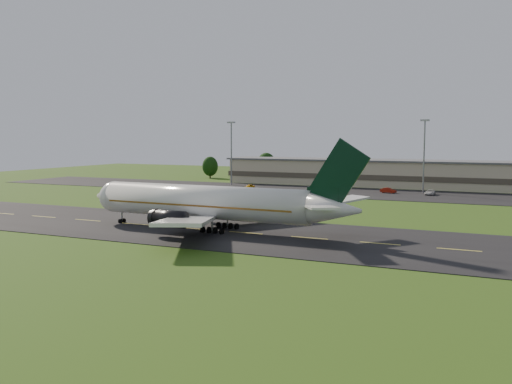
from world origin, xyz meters
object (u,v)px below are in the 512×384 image
at_px(airliner, 209,203).
at_px(service_vehicle_c, 430,192).
at_px(light_mast_centre, 424,147).
at_px(service_vehicle_b, 388,190).
at_px(terminal, 436,175).
at_px(light_mast_west, 231,145).
at_px(service_vehicle_a, 249,187).

xyz_separation_m(airliner, service_vehicle_c, (25.60, 74.34, -3.86)).
xyz_separation_m(light_mast_centre, service_vehicle_b, (-8.53, -5.21, -11.91)).
distance_m(terminal, service_vehicle_b, 23.80).
height_order(terminal, service_vehicle_c, terminal).
distance_m(light_mast_west, service_vehicle_a, 20.00).
bearing_deg(airliner, service_vehicle_b, 80.12).
bearing_deg(service_vehicle_b, terminal, -12.23).
bearing_deg(light_mast_centre, service_vehicle_b, -148.61).
relative_size(light_mast_centre, service_vehicle_b, 4.63).
distance_m(terminal, light_mast_west, 64.10).
xyz_separation_m(terminal, light_mast_centre, (-1.40, -16.18, 8.75)).
relative_size(terminal, service_vehicle_c, 28.81).
distance_m(airliner, light_mast_centre, 83.62).
height_order(airliner, service_vehicle_c, airliner).
height_order(service_vehicle_a, service_vehicle_b, service_vehicle_b).
distance_m(light_mast_centre, service_vehicle_b, 15.55).
bearing_deg(light_mast_centre, service_vehicle_c, -64.51).
distance_m(light_mast_west, service_vehicle_c, 64.08).
relative_size(light_mast_west, light_mast_centre, 1.00).
xyz_separation_m(service_vehicle_a, service_vehicle_c, (51.09, 5.39, 0.01)).
bearing_deg(light_mast_west, airliner, -65.12).
xyz_separation_m(terminal, service_vehicle_a, (-49.79, -27.24, -3.20)).
bearing_deg(terminal, light_mast_centre, -94.95).
distance_m(airliner, service_vehicle_a, 73.62).
relative_size(airliner, light_mast_west, 2.52).
distance_m(service_vehicle_a, service_vehicle_b, 40.28).
xyz_separation_m(service_vehicle_a, service_vehicle_b, (39.85, 5.85, 0.04)).
distance_m(airliner, terminal, 99.22).
xyz_separation_m(airliner, terminal, (24.30, 96.20, -0.67)).
bearing_deg(service_vehicle_a, service_vehicle_b, 20.32).
xyz_separation_m(terminal, light_mast_west, (-61.40, -16.18, 8.75)).
relative_size(light_mast_west, service_vehicle_a, 5.04).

